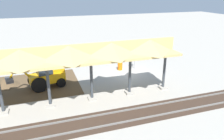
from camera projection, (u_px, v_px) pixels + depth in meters
The scene contains 8 objects.
ground_plane at pixel (128, 73), 24.49m from camera, with size 120.00×120.00×0.00m, color #9E998E.
dirt_work_zone at pixel (26, 86), 21.18m from camera, with size 9.99×7.00×0.01m, color brown.
platform_canopy at pixel (45, 56), 16.20m from camera, with size 21.88×3.20×4.90m.
rail_tracks at pixel (168, 108), 17.17m from camera, with size 60.00×2.58×0.15m.
stop_sign at pixel (135, 56), 25.46m from camera, with size 0.73×0.26×2.14m.
backhoe at pixel (45, 75), 20.55m from camera, with size 5.27×2.34×2.82m.
dirt_mound at pixel (5, 86), 21.31m from camera, with size 5.44×5.44×1.32m, color brown.
traffic_barrel at pixel (120, 66), 25.46m from camera, with size 0.56×0.56×0.90m, color orange.
Camera 1 is at (9.00, 21.09, 8.78)m, focal length 35.00 mm.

